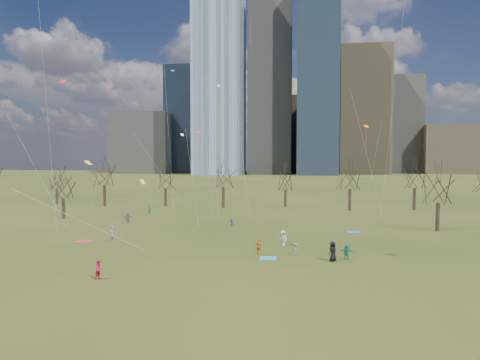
# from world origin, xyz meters

# --- Properties ---
(ground) EXTENTS (500.00, 500.00, 0.00)m
(ground) POSITION_xyz_m (0.00, 0.00, 0.00)
(ground) COLOR black
(ground) RESTS_ON ground
(downtown_skyline) EXTENTS (212.50, 78.00, 118.00)m
(downtown_skyline) POSITION_xyz_m (-2.43, 210.64, 39.01)
(downtown_skyline) COLOR slate
(downtown_skyline) RESTS_ON ground
(bare_tree_row) EXTENTS (113.04, 29.80, 9.50)m
(bare_tree_row) POSITION_xyz_m (-0.09, 37.22, 6.12)
(bare_tree_row) COLOR black
(bare_tree_row) RESTS_ON ground
(blanket_teal) EXTENTS (1.60, 1.50, 0.03)m
(blanket_teal) POSITION_xyz_m (4.46, -0.51, 0.01)
(blanket_teal) COLOR teal
(blanket_teal) RESTS_ON ground
(blanket_navy) EXTENTS (1.60, 1.50, 0.03)m
(blanket_navy) POSITION_xyz_m (14.70, 15.54, 0.01)
(blanket_navy) COLOR blue
(blanket_navy) RESTS_ON ground
(blanket_crimson) EXTENTS (1.60, 1.50, 0.03)m
(blanket_crimson) POSITION_xyz_m (-17.68, 5.01, 0.01)
(blanket_crimson) COLOR #B02337
(blanket_crimson) RESTS_ON ground
(person_2) EXTENTS (0.82, 0.92, 1.56)m
(person_2) POSITION_xyz_m (-8.71, -9.51, 0.78)
(person_2) COLOR #C51C3D
(person_2) RESTS_ON ground
(person_3) EXTENTS (0.64, 0.86, 1.20)m
(person_3) POSITION_xyz_m (7.08, 1.39, 0.60)
(person_3) COLOR #5B5B5F
(person_3) RESTS_ON ground
(person_4) EXTENTS (1.03, 0.81, 1.63)m
(person_4) POSITION_xyz_m (3.41, 0.87, 0.81)
(person_4) COLOR #D36417
(person_4) RESTS_ON ground
(person_5) EXTENTS (1.40, 0.69, 1.45)m
(person_5) POSITION_xyz_m (12.03, 0.14, 0.73)
(person_5) COLOR #1A7958
(person_5) RESTS_ON ground
(person_6) EXTENTS (1.07, 1.09, 1.90)m
(person_6) POSITION_xyz_m (10.67, -0.84, 0.95)
(person_6) COLOR black
(person_6) RESTS_ON ground
(person_7) EXTENTS (0.46, 0.68, 1.82)m
(person_7) POSITION_xyz_m (-14.27, 5.23, 0.91)
(person_7) COLOR #90488F
(person_7) RESTS_ON ground
(person_8) EXTENTS (0.68, 0.69, 1.12)m
(person_8) POSITION_xyz_m (-1.99, 17.73, 0.56)
(person_8) COLOR #3025A2
(person_8) RESTS_ON ground
(person_9) EXTENTS (1.24, 1.24, 1.72)m
(person_9) POSITION_xyz_m (5.74, 5.70, 0.86)
(person_9) COLOR silver
(person_9) RESTS_ON ground
(person_11) EXTENTS (1.38, 1.48, 1.66)m
(person_11) POSITION_xyz_m (-18.01, 19.13, 0.83)
(person_11) COLOR #5D5D62
(person_11) RESTS_ON ground
(person_13) EXTENTS (0.71, 0.72, 1.68)m
(person_13) POSITION_xyz_m (-18.01, 28.57, 0.84)
(person_13) COLOR #16663D
(person_13) RESTS_ON ground
(kites_airborne) EXTENTS (53.19, 47.19, 33.91)m
(kites_airborne) POSITION_xyz_m (1.07, 12.51, 13.51)
(kites_airborne) COLOR #E93E13
(kites_airborne) RESTS_ON ground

